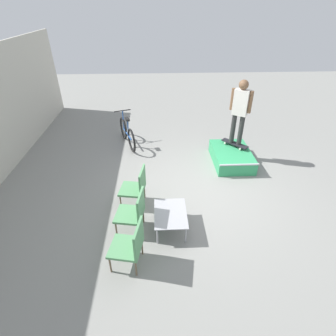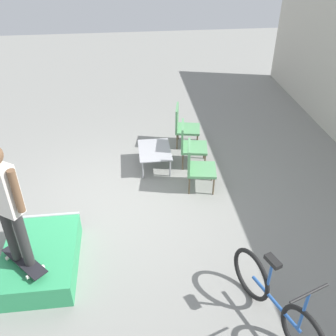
{
  "view_description": "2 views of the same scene",
  "coord_description": "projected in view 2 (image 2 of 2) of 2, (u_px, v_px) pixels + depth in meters",
  "views": [
    {
      "loc": [
        -4.95,
        0.98,
        3.9
      ],
      "look_at": [
        -0.13,
        0.76,
        0.78
      ],
      "focal_mm": 28.0,
      "sensor_mm": 36.0,
      "label": 1
    },
    {
      "loc": [
        5.21,
        0.29,
        4.24
      ],
      "look_at": [
        0.17,
        0.87,
        0.83
      ],
      "focal_mm": 40.0,
      "sensor_mm": 36.0,
      "label": 2
    }
  ],
  "objects": [
    {
      "name": "coffee_table",
      "position": [
        155.0,
        151.0,
        7.46
      ],
      "size": [
        0.87,
        0.63,
        0.4
      ],
      "color": "#9E9EA3",
      "rests_on": "ground_plane"
    },
    {
      "name": "skateboard_on_ramp",
      "position": [
        24.0,
        261.0,
        4.97
      ],
      "size": [
        0.72,
        0.69,
        0.07
      ],
      "rotation": [
        0.0,
        0.0,
        0.75
      ],
      "color": "black",
      "rests_on": "skate_ramp_box"
    },
    {
      "name": "bicycle",
      "position": [
        276.0,
        302.0,
        4.52
      ],
      "size": [
        1.61,
        0.7,
        1.0
      ],
      "rotation": [
        0.0,
        0.0,
        0.35
      ],
      "color": "black",
      "rests_on": "ground_plane"
    },
    {
      "name": "skate_ramp_box",
      "position": [
        41.0,
        258.0,
        5.35
      ],
      "size": [
        1.47,
        1.01,
        0.39
      ],
      "color": "#339E60",
      "rests_on": "ground_plane"
    },
    {
      "name": "patio_chair_right",
      "position": [
        197.0,
        165.0,
        6.81
      ],
      "size": [
        0.6,
        0.6,
        0.91
      ],
      "rotation": [
        0.0,
        0.0,
        2.98
      ],
      "color": "brown",
      "rests_on": "ground_plane"
    },
    {
      "name": "ground_plane",
      "position": [
        118.0,
        205.0,
        6.63
      ],
      "size": [
        24.0,
        24.0,
        0.0
      ],
      "primitive_type": "plane",
      "color": "gray"
    },
    {
      "name": "person_skater",
      "position": [
        5.0,
        199.0,
        4.38
      ],
      "size": [
        0.38,
        0.49,
        1.76
      ],
      "rotation": [
        0.0,
        0.0,
        0.99
      ],
      "color": "#2D2D2D",
      "rests_on": "skateboard_on_ramp"
    },
    {
      "name": "patio_chair_left",
      "position": [
        183.0,
        125.0,
        8.13
      ],
      "size": [
        0.61,
        0.61,
        0.91
      ],
      "rotation": [
        0.0,
        0.0,
        2.95
      ],
      "color": "brown",
      "rests_on": "ground_plane"
    },
    {
      "name": "patio_chair_center",
      "position": [
        189.0,
        143.0,
        7.47
      ],
      "size": [
        0.6,
        0.6,
        0.91
      ],
      "rotation": [
        0.0,
        0.0,
        2.98
      ],
      "color": "brown",
      "rests_on": "ground_plane"
    }
  ]
}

